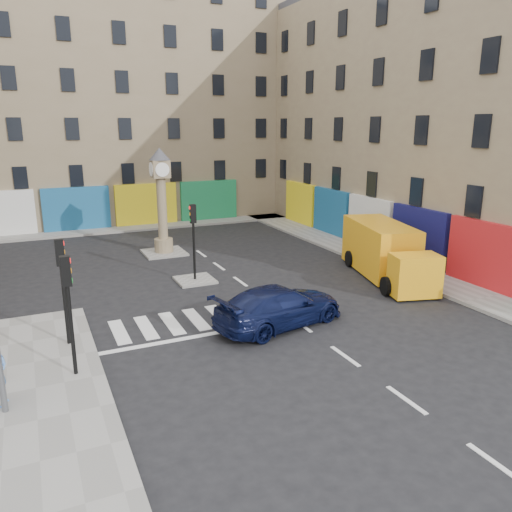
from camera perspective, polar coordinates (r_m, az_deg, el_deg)
ground at (r=18.74m, az=6.64°, el=-8.87°), size 120.00×120.00×0.00m
sidewalk_right at (r=31.23m, az=10.86°, el=0.79°), size 2.60×30.00×0.15m
sidewalk_far at (r=37.88m, az=-16.51°, el=2.89°), size 32.00×2.40×0.15m
island_near at (r=24.81m, az=-6.98°, el=-2.74°), size 1.80×1.80×0.12m
island_far at (r=30.38m, az=-10.46°, el=0.39°), size 2.40×2.40×0.12m
building_right at (r=34.40m, az=20.42°, el=14.76°), size 10.00×30.00×16.00m
building_far at (r=42.91m, az=-18.56°, el=15.41°), size 32.00×10.00×17.00m
traffic_light_left_near at (r=15.60m, az=-20.67°, el=-4.38°), size 0.28×0.22×3.70m
traffic_light_left_far at (r=17.89m, az=-21.28°, el=-2.03°), size 0.28×0.22×3.70m
traffic_light_island at (r=24.17m, az=-7.17°, el=2.99°), size 0.28×0.22×3.70m
clock_pillar at (r=29.71m, az=-10.77°, el=6.92°), size 1.20×1.20×6.10m
navy_sedan at (r=19.14m, az=2.68°, el=-5.74°), size 5.71×3.32×1.56m
yellow_van at (r=25.87m, az=14.56°, el=0.49°), size 3.98×7.54×2.63m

